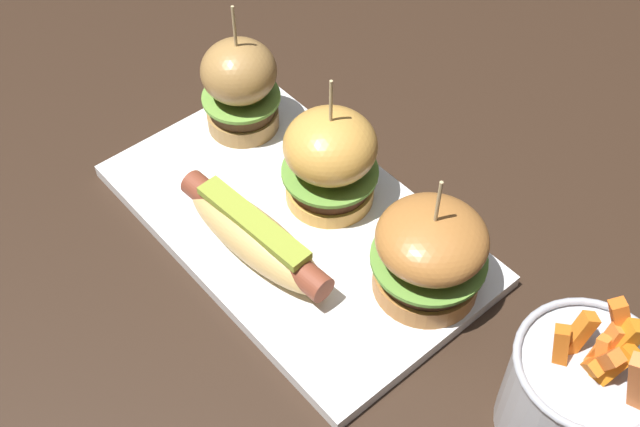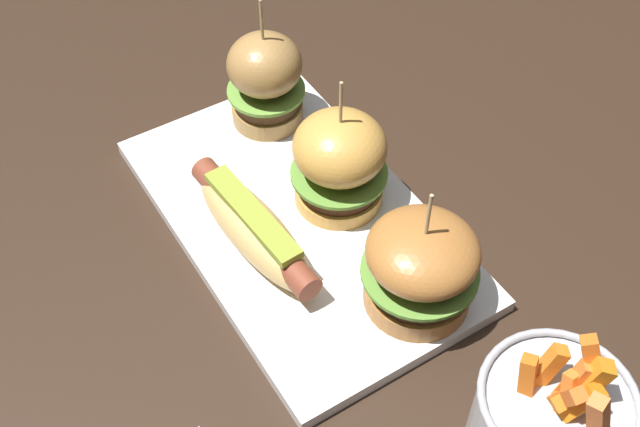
% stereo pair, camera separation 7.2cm
% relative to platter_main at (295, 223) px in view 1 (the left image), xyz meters
% --- Properties ---
extents(ground_plane, '(3.00, 3.00, 0.00)m').
position_rel_platter_main_xyz_m(ground_plane, '(0.00, 0.00, -0.01)').
color(ground_plane, black).
extents(platter_main, '(0.38, 0.22, 0.01)m').
position_rel_platter_main_xyz_m(platter_main, '(0.00, 0.00, 0.00)').
color(platter_main, white).
rests_on(platter_main, ground).
extents(hot_dog, '(0.18, 0.06, 0.05)m').
position_rel_platter_main_xyz_m(hot_dog, '(0.01, -0.05, 0.03)').
color(hot_dog, tan).
rests_on(hot_dog, platter_main).
extents(slider_left, '(0.08, 0.08, 0.15)m').
position_rel_platter_main_xyz_m(slider_left, '(-0.14, 0.04, 0.06)').
color(slider_left, '#A57942').
rests_on(slider_left, platter_main).
extents(slider_center, '(0.09, 0.09, 0.15)m').
position_rel_platter_main_xyz_m(slider_center, '(-0.00, 0.04, 0.06)').
color(slider_center, gold).
rests_on(slider_center, platter_main).
extents(slider_right, '(0.10, 0.10, 0.14)m').
position_rel_platter_main_xyz_m(slider_right, '(0.14, 0.04, 0.05)').
color(slider_right, '#AB6B31').
rests_on(slider_right, platter_main).
extents(fries_bucket, '(0.11, 0.11, 0.15)m').
position_rel_platter_main_xyz_m(fries_bucket, '(0.30, 0.03, 0.05)').
color(fries_bucket, '#B7BABF').
rests_on(fries_bucket, ground).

